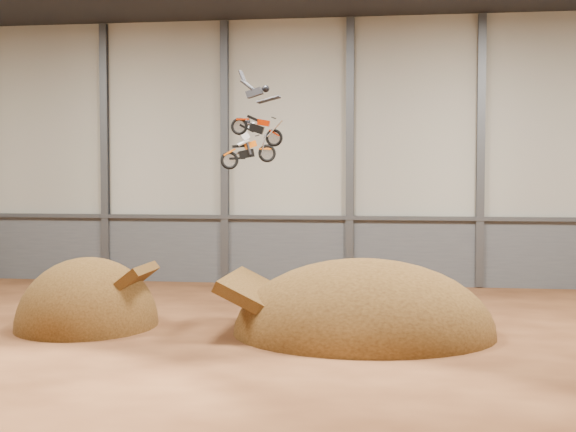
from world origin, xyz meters
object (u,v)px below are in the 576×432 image
object	(u,v)px
landing_ramp	(363,334)
fmx_rider_b	(254,109)
fmx_rider_a	(250,140)
takeoff_ramp	(88,326)

from	to	relation	value
landing_ramp	fmx_rider_b	bearing A→B (deg)	164.95
landing_ramp	fmx_rider_a	world-z (taller)	fmx_rider_a
takeoff_ramp	landing_ramp	size ratio (longest dim) A/B	0.64
takeoff_ramp	fmx_rider_b	size ratio (longest dim) A/B	2.20
landing_ramp	fmx_rider_b	size ratio (longest dim) A/B	3.43
landing_ramp	fmx_rider_a	xyz separation A→B (m)	(-4.76, 2.98, 7.22)
takeoff_ramp	fmx_rider_a	world-z (taller)	fmx_rider_a
takeoff_ramp	fmx_rider_b	bearing A→B (deg)	10.24
takeoff_ramp	landing_ramp	xyz separation A→B (m)	(10.55, -0.01, 0.00)
takeoff_ramp	fmx_rider_a	distance (m)	9.72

